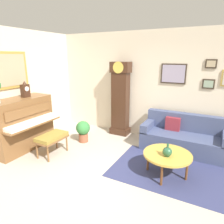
% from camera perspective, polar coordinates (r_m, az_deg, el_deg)
% --- Properties ---
extents(ground_plane, '(6.40, 6.00, 0.10)m').
position_cam_1_polar(ground_plane, '(3.93, -3.90, -18.75)').
color(ground_plane, '#B2A899').
extents(wall_back, '(5.30, 0.13, 2.80)m').
position_cam_1_polar(wall_back, '(5.47, 9.38, 7.49)').
color(wall_back, beige).
rests_on(wall_back, ground_plane).
extents(area_rug, '(2.10, 1.50, 0.01)m').
position_cam_1_polar(area_rug, '(4.22, 15.51, -15.83)').
color(area_rug, navy).
rests_on(area_rug, ground_plane).
extents(piano, '(0.87, 1.44, 1.23)m').
position_cam_1_polar(piano, '(5.18, -24.30, -3.11)').
color(piano, brown).
rests_on(piano, ground_plane).
extents(piano_bench, '(0.42, 0.70, 0.48)m').
position_cam_1_polar(piano_bench, '(4.69, -16.81, -7.07)').
color(piano_bench, brown).
rests_on(piano_bench, ground_plane).
extents(grandfather_clock, '(0.52, 0.34, 2.03)m').
position_cam_1_polar(grandfather_clock, '(5.55, 2.41, 3.18)').
color(grandfather_clock, '#3D2316').
rests_on(grandfather_clock, ground_plane).
extents(couch, '(1.90, 0.80, 0.84)m').
position_cam_1_polar(couch, '(5.04, 19.81, -6.86)').
color(couch, '#424C70').
rests_on(couch, ground_plane).
extents(coffee_table, '(0.88, 0.88, 0.44)m').
position_cam_1_polar(coffee_table, '(3.90, 15.53, -11.77)').
color(coffee_table, gold).
rests_on(coffee_table, ground_plane).
extents(mantel_clock, '(0.13, 0.18, 0.38)m').
position_cam_1_polar(mantel_clock, '(5.12, -23.53, 5.82)').
color(mantel_clock, '#3D2316').
rests_on(mantel_clock, piano).
extents(green_jug, '(0.17, 0.17, 0.24)m').
position_cam_1_polar(green_jug, '(3.75, 15.51, -10.85)').
color(green_jug, '#234C33').
rests_on(green_jug, coffee_table).
extents(potted_plant, '(0.36, 0.36, 0.56)m').
position_cam_1_polar(potted_plant, '(5.24, -8.26, -5.09)').
color(potted_plant, '#935138').
rests_on(potted_plant, ground_plane).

